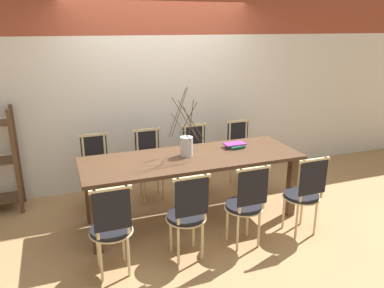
{
  "coord_description": "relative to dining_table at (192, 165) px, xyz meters",
  "views": [
    {
      "loc": [
        -1.39,
        -3.74,
        2.2
      ],
      "look_at": [
        0.0,
        0.0,
        0.93
      ],
      "focal_mm": 35.0,
      "sensor_mm": 36.0,
      "label": 1
    }
  ],
  "objects": [
    {
      "name": "ground_plane",
      "position": [
        0.0,
        0.0,
        -0.67
      ],
      "size": [
        16.0,
        16.0,
        0.0
      ],
      "primitive_type": "plane",
      "color": "#A87F51"
    },
    {
      "name": "wall_rear",
      "position": [
        0.0,
        1.26,
        0.93
      ],
      "size": [
        12.0,
        0.06,
        3.2
      ],
      "color": "silver",
      "rests_on": "ground_plane"
    },
    {
      "name": "dining_table",
      "position": [
        0.0,
        0.0,
        0.0
      ],
      "size": [
        2.49,
        0.87,
        0.78
      ],
      "color": "#4C3321",
      "rests_on": "ground_plane"
    },
    {
      "name": "chair_near_leftend",
      "position": [
        -1.04,
        -0.74,
        -0.18
      ],
      "size": [
        0.4,
        0.4,
        0.92
      ],
      "color": "black",
      "rests_on": "ground_plane"
    },
    {
      "name": "chair_near_left",
      "position": [
        -0.32,
        -0.74,
        -0.18
      ],
      "size": [
        0.4,
        0.4,
        0.92
      ],
      "color": "black",
      "rests_on": "ground_plane"
    },
    {
      "name": "chair_near_center",
      "position": [
        0.31,
        -0.74,
        -0.18
      ],
      "size": [
        0.4,
        0.4,
        0.92
      ],
      "color": "black",
      "rests_on": "ground_plane"
    },
    {
      "name": "chair_near_right",
      "position": [
        1.01,
        -0.74,
        -0.18
      ],
      "size": [
        0.4,
        0.4,
        0.92
      ],
      "color": "black",
      "rests_on": "ground_plane"
    },
    {
      "name": "chair_far_leftend",
      "position": [
        -0.99,
        0.74,
        -0.18
      ],
      "size": [
        0.4,
        0.4,
        0.92
      ],
      "rotation": [
        0.0,
        0.0,
        3.14
      ],
      "color": "black",
      "rests_on": "ground_plane"
    },
    {
      "name": "chair_far_left",
      "position": [
        -0.31,
        0.74,
        -0.18
      ],
      "size": [
        0.4,
        0.4,
        0.92
      ],
      "rotation": [
        0.0,
        0.0,
        3.14
      ],
      "color": "black",
      "rests_on": "ground_plane"
    },
    {
      "name": "chair_far_center",
      "position": [
        0.35,
        0.74,
        -0.18
      ],
      "size": [
        0.4,
        0.4,
        0.92
      ],
      "rotation": [
        0.0,
        0.0,
        3.14
      ],
      "color": "black",
      "rests_on": "ground_plane"
    },
    {
      "name": "chair_far_right",
      "position": [
        1.02,
        0.74,
        -0.18
      ],
      "size": [
        0.4,
        0.4,
        0.92
      ],
      "rotation": [
        0.0,
        0.0,
        3.14
      ],
      "color": "black",
      "rests_on": "ground_plane"
    },
    {
      "name": "vase_centerpiece",
      "position": [
        -0.05,
        0.06,
        0.23
      ],
      "size": [
        0.35,
        0.39,
        0.76
      ],
      "color": "silver",
      "rests_on": "dining_table"
    },
    {
      "name": "book_stack",
      "position": [
        0.61,
        0.13,
        0.13
      ],
      "size": [
        0.26,
        0.21,
        0.05
      ],
      "color": "#1E6B4C",
      "rests_on": "dining_table"
    }
  ]
}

